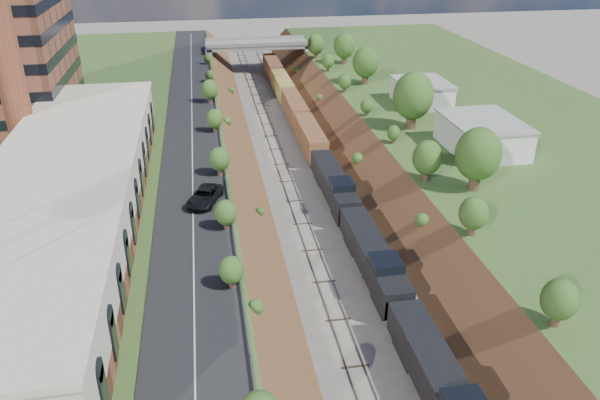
# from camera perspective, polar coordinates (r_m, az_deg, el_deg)

# --- Properties ---
(platform_left) EXTENTS (44.00, 180.00, 5.00)m
(platform_left) POSITION_cam_1_polar(r_m,az_deg,el_deg) (86.28, -22.00, 2.66)
(platform_left) COLOR #3A5B25
(platform_left) RESTS_ON ground
(platform_right) EXTENTS (44.00, 180.00, 5.00)m
(platform_right) POSITION_cam_1_polar(r_m,az_deg,el_deg) (96.05, 20.04, 5.31)
(platform_right) COLOR #3A5B25
(platform_right) RESTS_ON ground
(embankment_left) EXTENTS (10.00, 180.00, 10.00)m
(embankment_left) POSITION_cam_1_polar(r_m,az_deg,el_deg) (85.05, -7.17, 2.29)
(embankment_left) COLOR brown
(embankment_left) RESTS_ON ground
(embankment_right) EXTENTS (10.00, 180.00, 10.00)m
(embankment_right) POSITION_cam_1_polar(r_m,az_deg,el_deg) (88.47, 7.21, 3.25)
(embankment_right) COLOR brown
(embankment_right) RESTS_ON ground
(rail_left_track) EXTENTS (1.58, 180.00, 0.18)m
(rail_left_track) POSITION_cam_1_polar(r_m,az_deg,el_deg) (85.68, -1.55, 2.74)
(rail_left_track) COLOR gray
(rail_left_track) RESTS_ON ground
(rail_right_track) EXTENTS (1.58, 180.00, 0.18)m
(rail_right_track) POSITION_cam_1_polar(r_m,az_deg,el_deg) (86.49, 1.86, 2.97)
(rail_right_track) COLOR gray
(rail_right_track) RESTS_ON ground
(road) EXTENTS (8.00, 180.00, 0.10)m
(road) POSITION_cam_1_polar(r_m,az_deg,el_deg) (83.14, -10.46, 5.24)
(road) COLOR black
(road) RESTS_ON platform_left
(guardrail) EXTENTS (0.10, 171.00, 0.70)m
(guardrail) POSITION_cam_1_polar(r_m,az_deg,el_deg) (82.78, -7.65, 5.72)
(guardrail) COLOR #99999E
(guardrail) RESTS_ON platform_left
(commercial_building) EXTENTS (14.30, 62.30, 7.00)m
(commercial_building) POSITION_cam_1_polar(r_m,az_deg,el_deg) (63.15, -22.01, 0.19)
(commercial_building) COLOR brown
(commercial_building) RESTS_ON platform_left
(overpass) EXTENTS (24.50, 8.30, 7.40)m
(overpass) POSITION_cam_1_polar(r_m,az_deg,el_deg) (143.52, -4.19, 14.35)
(overpass) COLOR gray
(overpass) RESTS_ON ground
(white_building_near) EXTENTS (9.00, 12.00, 4.00)m
(white_building_near) POSITION_cam_1_polar(r_m,az_deg,el_deg) (83.58, 17.33, 6.01)
(white_building_near) COLOR silver
(white_building_near) RESTS_ON platform_right
(white_building_far) EXTENTS (8.00, 10.00, 3.60)m
(white_building_far) POSITION_cam_1_polar(r_m,az_deg,el_deg) (102.55, 11.76, 10.16)
(white_building_far) COLOR silver
(white_building_far) RESTS_ON platform_right
(tree_right_large) EXTENTS (5.25, 5.25, 7.61)m
(tree_right_large) POSITION_cam_1_polar(r_m,az_deg,el_deg) (69.93, 16.97, 4.26)
(tree_right_large) COLOR #473323
(tree_right_large) RESTS_ON platform_right
(tree_left_crest) EXTENTS (2.45, 2.45, 3.55)m
(tree_left_crest) POSITION_cam_1_polar(r_m,az_deg,el_deg) (46.59, -5.85, -9.56)
(tree_left_crest) COLOR #473323
(tree_left_crest) RESTS_ON platform_left
(freight_train) EXTENTS (2.90, 117.25, 4.55)m
(freight_train) POSITION_cam_1_polar(r_m,az_deg,el_deg) (90.54, 1.21, 5.70)
(freight_train) COLOR black
(freight_train) RESTS_ON ground
(suv) EXTENTS (4.70, 6.50, 1.64)m
(suv) POSITION_cam_1_polar(r_m,az_deg,el_deg) (65.71, -9.27, 0.37)
(suv) COLOR black
(suv) RESTS_ON road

